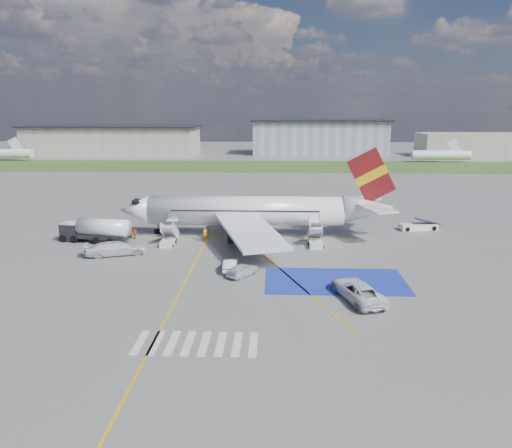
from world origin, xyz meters
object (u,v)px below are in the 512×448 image
(fuel_tanker, at_px, (96,232))
(car_silver_a, at_px, (242,270))
(airliner, at_px, (257,211))
(gpu_cart, at_px, (117,230))
(van_white_b, at_px, (117,246))
(belt_loader, at_px, (419,227))
(van_white_a, at_px, (358,288))
(car_silver_b, at_px, (231,265))

(fuel_tanker, xyz_separation_m, car_silver_a, (19.66, -12.51, -0.64))
(airliner, height_order, gpu_cart, airliner)
(gpu_cart, xyz_separation_m, van_white_b, (2.74, -8.81, 0.24))
(belt_loader, relative_size, van_white_b, 1.06)
(fuel_tanker, xyz_separation_m, belt_loader, (43.34, 8.22, -0.89))
(fuel_tanker, bearing_deg, airliner, 23.34)
(gpu_cart, height_order, car_silver_a, gpu_cart)
(fuel_tanker, distance_m, van_white_b, 7.20)
(fuel_tanker, bearing_deg, van_white_a, -19.60)
(car_silver_a, bearing_deg, van_white_a, -174.86)
(van_white_a, bearing_deg, fuel_tanker, -47.29)
(gpu_cart, bearing_deg, car_silver_b, -42.85)
(airliner, xyz_separation_m, belt_loader, (22.78, 3.95, -2.97))
(car_silver_a, bearing_deg, car_silver_b, -16.70)
(car_silver_a, xyz_separation_m, van_white_b, (-15.21, 6.86, 0.40))
(car_silver_b, xyz_separation_m, van_white_a, (12.20, -7.61, 0.42))
(airliner, height_order, car_silver_b, airliner)
(gpu_cart, relative_size, van_white_a, 0.39)
(gpu_cart, bearing_deg, belt_loader, 4.28)
(airliner, distance_m, gpu_cart, 19.05)
(van_white_b, bearing_deg, airliner, -76.95)
(gpu_cart, bearing_deg, fuel_tanker, -121.09)
(fuel_tanker, distance_m, belt_loader, 44.12)
(van_white_a, bearing_deg, car_silver_a, -44.86)
(fuel_tanker, bearing_deg, belt_loader, 22.33)
(belt_loader, height_order, car_silver_a, belt_loader)
(airliner, relative_size, car_silver_a, 9.35)
(gpu_cart, height_order, car_silver_b, gpu_cart)
(car_silver_b, xyz_separation_m, van_white_b, (-13.84, 5.20, 0.41))
(car_silver_b, bearing_deg, van_white_a, 147.09)
(fuel_tanker, height_order, car_silver_b, fuel_tanker)
(airliner, relative_size, car_silver_b, 9.15)
(belt_loader, relative_size, car_silver_a, 1.48)
(fuel_tanker, relative_size, belt_loader, 1.61)
(fuel_tanker, distance_m, van_white_a, 35.64)
(airliner, height_order, belt_loader, airliner)
(fuel_tanker, bearing_deg, gpu_cart, 73.15)
(airliner, xyz_separation_m, car_silver_a, (-0.90, -16.79, -2.72))
(gpu_cart, distance_m, car_silver_b, 21.71)
(van_white_a, relative_size, van_white_b, 1.06)
(gpu_cart, height_order, van_white_b, van_white_b)
(airliner, xyz_separation_m, fuel_tanker, (-20.55, -4.28, -2.08))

